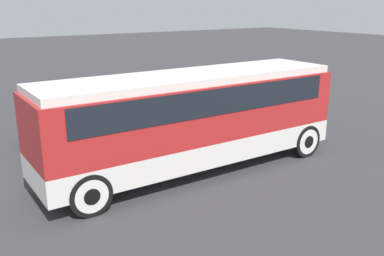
% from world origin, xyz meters
% --- Properties ---
extents(ground_plane, '(120.00, 120.00, 0.00)m').
position_xyz_m(ground_plane, '(0.00, 0.00, 0.00)').
color(ground_plane, '#38383A').
extents(tour_bus, '(9.90, 2.61, 3.15)m').
position_xyz_m(tour_bus, '(0.10, 0.00, 1.90)').
color(tour_bus, silver).
rests_on(tour_bus, ground_plane).
extents(parked_car_near, '(4.68, 1.86, 1.32)m').
position_xyz_m(parked_car_near, '(-1.58, 5.26, 0.67)').
color(parked_car_near, navy).
rests_on(parked_car_near, ground_plane).
extents(parked_car_mid, '(4.41, 1.84, 1.45)m').
position_xyz_m(parked_car_mid, '(5.04, 8.06, 0.73)').
color(parked_car_mid, maroon).
rests_on(parked_car_mid, ground_plane).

